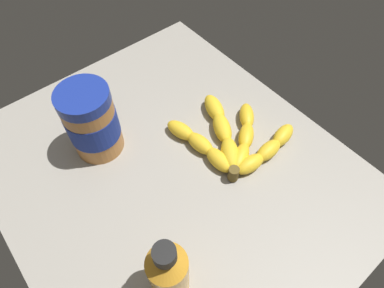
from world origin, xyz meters
TOP-DOWN VIEW (x-y plane):
  - ground_plane at (0.00, 0.00)cm, footprint 70.79×60.03cm
  - banana_bunch at (-3.19, -12.58)cm, footprint 20.31×20.56cm
  - peanut_butter_jar at (13.14, 7.75)cm, footprint 9.48×9.48cm
  - honey_bottle at (-16.61, 12.79)cm, footprint 5.69×5.69cm

SIDE VIEW (x-z plane):
  - ground_plane at x=0.00cm, z-range -3.47..0.00cm
  - banana_bunch at x=-3.19cm, z-range -0.12..3.26cm
  - peanut_butter_jar at x=13.14cm, z-range -0.12..14.70cm
  - honey_bottle at x=-16.61cm, z-range -0.76..15.35cm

